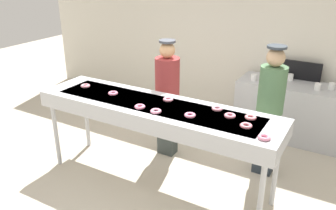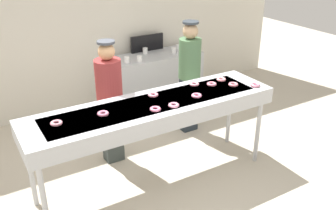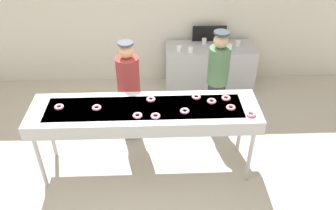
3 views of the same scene
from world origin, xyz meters
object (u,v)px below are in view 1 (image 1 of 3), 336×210
(paper_cup_0, at_px, (318,87))
(strawberry_donut_3, at_px, (156,111))
(fryer_conveyor, at_px, (155,112))
(strawberry_donut_0, at_px, (190,115))
(paper_cup_3, at_px, (332,86))
(strawberry_donut_6, at_px, (251,117))
(menu_display, at_px, (300,70))
(prep_counter, at_px, (291,111))
(strawberry_donut_1, at_px, (230,116))
(strawberry_donut_10, at_px, (140,107))
(strawberry_donut_5, at_px, (246,126))
(paper_cup_1, at_px, (254,77))
(strawberry_donut_2, at_px, (217,109))
(paper_cup_4, at_px, (266,81))
(paper_cup_2, at_px, (290,77))
(strawberry_donut_8, at_px, (85,86))
(strawberry_donut_9, at_px, (168,99))
(worker_baker, at_px, (167,93))
(strawberry_donut_7, at_px, (113,93))
(strawberry_donut_4, at_px, (264,137))

(paper_cup_0, bearing_deg, strawberry_donut_3, -121.48)
(fryer_conveyor, xyz_separation_m, strawberry_donut_0, (0.50, -0.11, 0.11))
(paper_cup_0, relative_size, paper_cup_3, 1.00)
(strawberry_donut_6, xyz_separation_m, menu_display, (0.08, 2.20, -0.06))
(strawberry_donut_0, distance_m, prep_counter, 2.38)
(strawberry_donut_3, height_order, strawberry_donut_6, same)
(strawberry_donut_1, distance_m, strawberry_donut_10, 0.99)
(strawberry_donut_5, bearing_deg, strawberry_donut_3, -171.57)
(prep_counter, height_order, paper_cup_1, paper_cup_1)
(strawberry_donut_2, bearing_deg, fryer_conveyor, -164.09)
(strawberry_donut_1, bearing_deg, paper_cup_1, 99.26)
(paper_cup_4, bearing_deg, paper_cup_2, 50.85)
(strawberry_donut_5, xyz_separation_m, paper_cup_1, (-0.52, 2.00, -0.16))
(strawberry_donut_8, xyz_separation_m, paper_cup_4, (1.85, 1.84, -0.16))
(strawberry_donut_3, height_order, paper_cup_3, strawberry_donut_3)
(strawberry_donut_1, height_order, strawberry_donut_9, same)
(paper_cup_1, bearing_deg, strawberry_donut_6, -74.30)
(worker_baker, bearing_deg, paper_cup_0, -136.20)
(fryer_conveyor, bearing_deg, strawberry_donut_10, -113.67)
(paper_cup_3, height_order, menu_display, menu_display)
(strawberry_donut_10, bearing_deg, strawberry_donut_1, 15.91)
(strawberry_donut_6, xyz_separation_m, paper_cup_0, (0.41, 1.83, -0.16))
(strawberry_donut_9, height_order, prep_counter, strawberry_donut_9)
(paper_cup_2, height_order, paper_cup_3, same)
(worker_baker, height_order, paper_cup_3, worker_baker)
(menu_display, bearing_deg, strawberry_donut_9, -116.09)
(strawberry_donut_8, distance_m, strawberry_donut_10, 1.02)
(strawberry_donut_7, xyz_separation_m, prep_counter, (1.76, 2.08, -0.64))
(strawberry_donut_4, distance_m, strawberry_donut_10, 1.40)
(strawberry_donut_6, bearing_deg, strawberry_donut_10, -163.70)
(strawberry_donut_1, xyz_separation_m, paper_cup_0, (0.61, 1.90, -0.16))
(strawberry_donut_8, distance_m, paper_cup_4, 2.61)
(strawberry_donut_2, xyz_separation_m, strawberry_donut_9, (-0.60, -0.03, 0.00))
(strawberry_donut_0, bearing_deg, paper_cup_3, 62.69)
(paper_cup_2, distance_m, paper_cup_4, 0.45)
(strawberry_donut_10, bearing_deg, strawberry_donut_5, 6.01)
(strawberry_donut_5, relative_size, strawberry_donut_7, 1.00)
(strawberry_donut_6, distance_m, paper_cup_4, 1.76)
(strawberry_donut_6, relative_size, strawberry_donut_10, 1.00)
(prep_counter, distance_m, menu_display, 0.64)
(strawberry_donut_6, distance_m, menu_display, 2.20)
(strawberry_donut_10, xyz_separation_m, prep_counter, (1.23, 2.27, -0.64))
(strawberry_donut_3, bearing_deg, paper_cup_2, 69.48)
(paper_cup_2, height_order, paper_cup_4, same)
(strawberry_donut_9, bearing_deg, worker_baker, 120.95)
(strawberry_donut_9, xyz_separation_m, worker_baker, (-0.33, 0.54, -0.16))
(strawberry_donut_2, height_order, worker_baker, worker_baker)
(strawberry_donut_4, relative_size, strawberry_donut_6, 1.00)
(paper_cup_2, bearing_deg, strawberry_donut_8, -134.15)
(strawberry_donut_1, bearing_deg, fryer_conveyor, -174.31)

